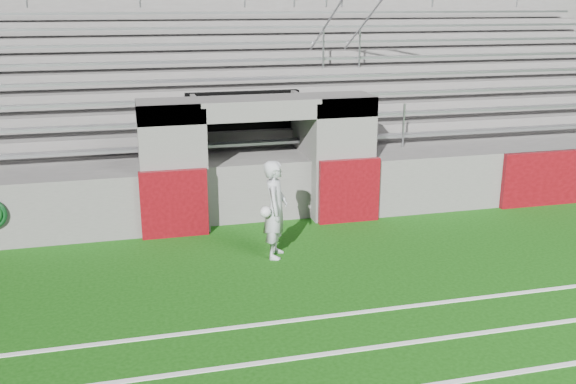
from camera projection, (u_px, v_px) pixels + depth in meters
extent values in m
plane|color=#11450B|center=(303.00, 289.00, 10.37)|extent=(90.00, 90.00, 0.00)
cube|color=white|center=(343.00, 352.00, 8.51)|extent=(28.00, 0.09, 0.01)
cube|color=white|center=(321.00, 317.00, 9.44)|extent=(28.00, 0.09, 0.01)
cube|color=#5C5957|center=(170.00, 166.00, 12.82)|extent=(1.20, 1.00, 2.60)
cube|color=#5C5957|center=(341.00, 156.00, 13.67)|extent=(1.20, 1.00, 2.60)
cube|color=black|center=(244.00, 146.00, 14.84)|extent=(2.60, 0.20, 2.50)
cube|color=#5C5957|center=(200.00, 159.00, 13.55)|extent=(0.10, 2.20, 2.50)
cube|color=#5C5957|center=(304.00, 153.00, 14.08)|extent=(0.10, 2.20, 2.50)
cube|color=#5C5957|center=(258.00, 108.00, 12.93)|extent=(4.80, 1.00, 0.40)
cube|color=#5C5957|center=(229.00, 132.00, 16.86)|extent=(26.00, 8.00, 0.20)
cube|color=#5C5957|center=(230.00, 155.00, 17.04)|extent=(26.00, 8.00, 1.05)
cube|color=#51060C|center=(174.00, 204.00, 12.49)|extent=(1.30, 0.15, 1.35)
cube|color=#51060C|center=(349.00, 191.00, 13.33)|extent=(1.30, 0.15, 1.35)
cube|color=#51060C|center=(546.00, 178.00, 14.45)|extent=(2.20, 0.15, 1.25)
cube|color=#96989E|center=(250.00, 143.00, 14.05)|extent=(23.00, 0.28, 0.06)
cube|color=#5C5957|center=(243.00, 137.00, 14.85)|extent=(24.00, 0.75, 0.38)
cube|color=#96989E|center=(243.00, 120.00, 14.64)|extent=(23.00, 0.28, 0.06)
cube|color=#5C5957|center=(237.00, 123.00, 15.49)|extent=(24.00, 0.75, 0.76)
cube|color=#96989E|center=(237.00, 99.00, 15.23)|extent=(23.00, 0.28, 0.06)
cube|color=#5C5957|center=(232.00, 110.00, 16.14)|extent=(24.00, 0.75, 1.14)
cube|color=#96989E|center=(232.00, 79.00, 15.82)|extent=(23.00, 0.28, 0.06)
cube|color=#5C5957|center=(227.00, 98.00, 16.78)|extent=(24.00, 0.75, 1.52)
cube|color=#96989E|center=(227.00, 61.00, 16.40)|extent=(23.00, 0.28, 0.06)
cube|color=#5C5957|center=(223.00, 88.00, 17.42)|extent=(24.00, 0.75, 1.90)
cube|color=#96989E|center=(222.00, 44.00, 16.99)|extent=(23.00, 0.28, 0.06)
cube|color=#5C5957|center=(218.00, 77.00, 18.06)|extent=(24.00, 0.75, 2.28)
cube|color=#96989E|center=(217.00, 28.00, 17.58)|extent=(23.00, 0.28, 0.06)
cube|color=#5C5957|center=(215.00, 68.00, 18.70)|extent=(24.00, 0.75, 2.66)
cube|color=#96989E|center=(213.00, 13.00, 18.16)|extent=(23.00, 0.28, 0.06)
cube|color=#5C5957|center=(211.00, 64.00, 19.31)|extent=(26.00, 0.60, 5.29)
cylinder|color=#A5A8AD|center=(362.00, 128.00, 14.30)|extent=(0.05, 0.05, 1.00)
cylinder|color=#A5A8AD|center=(323.00, 49.00, 16.65)|extent=(0.05, 0.05, 1.00)
cylinder|color=#A5A8AD|center=(324.00, 29.00, 16.51)|extent=(0.05, 6.02, 3.08)
cylinder|color=#A5A8AD|center=(404.00, 126.00, 14.54)|extent=(0.05, 0.05, 1.00)
cylinder|color=#A5A8AD|center=(360.00, 48.00, 16.89)|extent=(0.05, 0.05, 1.00)
cylinder|color=#A5A8AD|center=(360.00, 28.00, 16.74)|extent=(0.05, 6.02, 3.08)
imported|color=#B0B4BA|center=(276.00, 209.00, 11.45)|extent=(0.63, 0.76, 1.79)
sphere|color=white|center=(266.00, 212.00, 11.23)|extent=(0.20, 0.20, 0.20)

